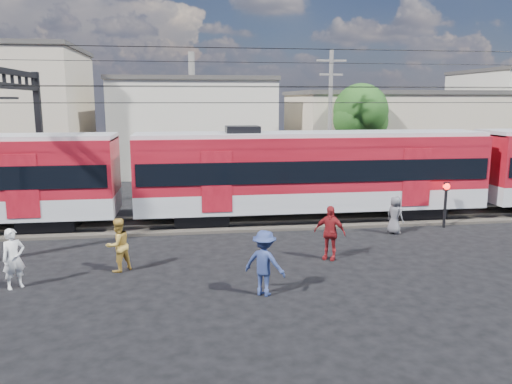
# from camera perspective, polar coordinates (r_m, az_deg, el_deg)

# --- Properties ---
(ground) EXTENTS (120.00, 120.00, 0.00)m
(ground) POSITION_cam_1_polar(r_m,az_deg,el_deg) (15.63, 2.33, -10.62)
(ground) COLOR black
(ground) RESTS_ON ground
(track_bed) EXTENTS (70.00, 3.40, 0.12)m
(track_bed) POSITION_cam_1_polar(r_m,az_deg,el_deg) (23.17, -1.25, -3.41)
(track_bed) COLOR #2D2823
(track_bed) RESTS_ON ground
(rail_near) EXTENTS (70.00, 0.12, 0.12)m
(rail_near) POSITION_cam_1_polar(r_m,az_deg,el_deg) (22.42, -1.02, -3.57)
(rail_near) COLOR #59544C
(rail_near) RESTS_ON track_bed
(rail_far) EXTENTS (70.00, 0.12, 0.12)m
(rail_far) POSITION_cam_1_polar(r_m,az_deg,el_deg) (23.87, -1.47, -2.70)
(rail_far) COLOR #59544C
(rail_far) RESTS_ON track_bed
(commuter_train) EXTENTS (50.30, 3.08, 4.17)m
(commuter_train) POSITION_cam_1_polar(r_m,az_deg,el_deg) (23.34, 6.83, 2.48)
(commuter_train) COLOR black
(commuter_train) RESTS_ON ground
(catenary) EXTENTS (70.00, 9.30, 7.52)m
(catenary) POSITION_cam_1_polar(r_m,az_deg,el_deg) (23.12, -23.36, 8.43)
(catenary) COLOR black
(catenary) RESTS_ON ground
(building_midwest) EXTENTS (12.24, 12.24, 7.30)m
(building_midwest) POSITION_cam_1_polar(r_m,az_deg,el_deg) (41.39, -7.23, 7.68)
(building_midwest) COLOR beige
(building_midwest) RESTS_ON ground
(building_mideast) EXTENTS (16.32, 10.20, 6.30)m
(building_mideast) POSITION_cam_1_polar(r_m,az_deg,el_deg) (41.87, 15.48, 6.73)
(building_mideast) COLOR #B8A58D
(building_mideast) RESTS_ON ground
(utility_pole_mid) EXTENTS (1.80, 0.24, 8.50)m
(utility_pole_mid) POSITION_cam_1_polar(r_m,az_deg,el_deg) (30.61, 8.45, 8.33)
(utility_pole_mid) COLOR slate
(utility_pole_mid) RESTS_ON ground
(tree_near) EXTENTS (3.82, 3.64, 6.72)m
(tree_near) POSITION_cam_1_polar(r_m,az_deg,el_deg) (34.54, 12.11, 8.66)
(tree_near) COLOR #382619
(tree_near) RESTS_ON ground
(pedestrian_a) EXTENTS (0.80, 0.76, 1.85)m
(pedestrian_a) POSITION_cam_1_polar(r_m,az_deg,el_deg) (16.79, -25.97, -6.86)
(pedestrian_a) COLOR silver
(pedestrian_a) RESTS_ON ground
(pedestrian_b) EXTENTS (1.10, 1.09, 1.79)m
(pedestrian_b) POSITION_cam_1_polar(r_m,az_deg,el_deg) (17.20, -15.48, -5.85)
(pedestrian_b) COLOR gold
(pedestrian_b) RESTS_ON ground
(pedestrian_c) EXTENTS (1.44, 1.29, 1.94)m
(pedestrian_c) POSITION_cam_1_polar(r_m,az_deg,el_deg) (14.60, 0.97, -8.11)
(pedestrian_c) COLOR navy
(pedestrian_c) RESTS_ON ground
(pedestrian_d) EXTENTS (1.22, 1.01, 1.95)m
(pedestrian_d) POSITION_cam_1_polar(r_m,az_deg,el_deg) (17.98, 8.41, -4.61)
(pedestrian_d) COLOR maroon
(pedestrian_d) RESTS_ON ground
(pedestrian_e) EXTENTS (0.85, 0.94, 1.62)m
(pedestrian_e) POSITION_cam_1_polar(r_m,az_deg,el_deg) (22.01, 15.60, -2.55)
(pedestrian_e) COLOR #545459
(pedestrian_e) RESTS_ON ground
(crossing_signal) EXTENTS (0.30, 0.30, 2.05)m
(crossing_signal) POSITION_cam_1_polar(r_m,az_deg,el_deg) (23.62, 20.87, -0.45)
(crossing_signal) COLOR black
(crossing_signal) RESTS_ON ground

